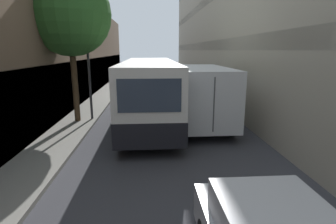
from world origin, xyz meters
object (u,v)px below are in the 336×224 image
at_px(box_truck, 198,93).
at_px(street_lamp, 86,25).
at_px(street_tree_left, 69,14).
at_px(bus, 149,90).

height_order(box_truck, street_lamp, street_lamp).
bearing_deg(street_tree_left, box_truck, -3.46).
height_order(box_truck, street_tree_left, street_tree_left).
bearing_deg(street_tree_left, street_lamp, 26.66).
bearing_deg(bus, street_tree_left, -176.30).
bearing_deg(street_lamp, box_truck, -7.30).
bearing_deg(street_lamp, bus, -1.69).
xyz_separation_m(bus, street_lamp, (-3.04, 0.09, 3.19)).
xyz_separation_m(street_lamp, street_tree_left, (-0.65, -0.33, 0.44)).
relative_size(box_truck, street_tree_left, 1.03).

